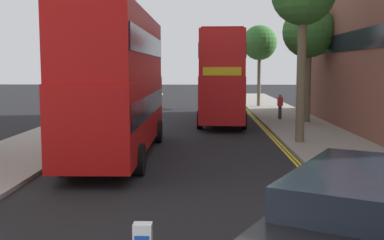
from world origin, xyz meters
The scene contains 9 objects.
sidewalk_right centered at (6.50, 16.00, 0.07)m, with size 4.00×80.00×0.14m, color gray.
sidewalk_left centered at (-6.50, 16.00, 0.07)m, with size 4.00×80.00×0.14m, color gray.
kerb_line_outer centered at (4.40, 14.00, 0.00)m, with size 0.10×56.00×0.01m, color yellow.
kerb_line_inner centered at (4.24, 14.00, 0.00)m, with size 0.10×56.00×0.01m, color yellow.
double_decker_bus_away centered at (-2.48, 14.14, 3.03)m, with size 2.86×10.83×5.64m.
double_decker_bus_oncoming centered at (2.01, 25.64, 3.03)m, with size 3.09×10.89×5.64m.
pedestrian_far centered at (5.83, 26.43, 0.99)m, with size 0.34×0.22×1.62m.
street_tree_near centered at (7.24, 25.02, 5.59)m, with size 3.19×3.19×7.13m.
street_tree_far centered at (5.59, 36.62, 5.55)m, with size 2.98×2.98×6.94m.
Camera 1 is at (0.92, -4.12, 3.52)m, focal length 43.76 mm.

